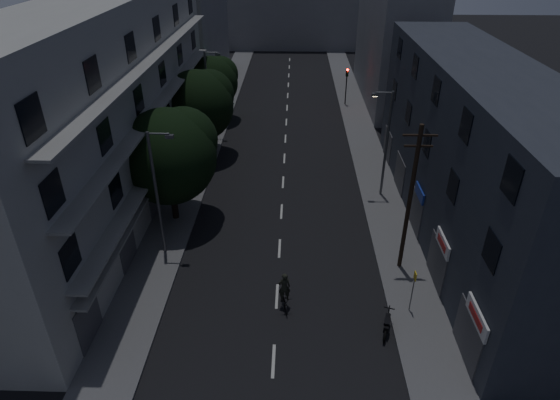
# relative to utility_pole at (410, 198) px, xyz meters

# --- Properties ---
(ground) EXTENTS (160.00, 160.00, 0.00)m
(ground) POSITION_rel_utility_pole_xyz_m (-7.28, 15.71, -4.87)
(ground) COLOR black
(ground) RESTS_ON ground
(sidewalk_left) EXTENTS (3.00, 90.00, 0.15)m
(sidewalk_left) POSITION_rel_utility_pole_xyz_m (-14.78, 15.71, -4.79)
(sidewalk_left) COLOR #565659
(sidewalk_left) RESTS_ON ground
(sidewalk_right) EXTENTS (3.00, 90.00, 0.15)m
(sidewalk_right) POSITION_rel_utility_pole_xyz_m (0.22, 15.71, -4.79)
(sidewalk_right) COLOR #565659
(sidewalk_right) RESTS_ON ground
(lane_markings) EXTENTS (0.15, 60.50, 0.01)m
(lane_markings) POSITION_rel_utility_pole_xyz_m (-7.28, 21.96, -4.86)
(lane_markings) COLOR beige
(lane_markings) RESTS_ON ground
(building_left) EXTENTS (7.00, 36.00, 14.00)m
(building_left) POSITION_rel_utility_pole_xyz_m (-19.25, 8.71, 2.13)
(building_left) COLOR #9D9D98
(building_left) RESTS_ON ground
(building_right) EXTENTS (6.19, 28.00, 11.00)m
(building_right) POSITION_rel_utility_pole_xyz_m (4.72, 4.70, 0.63)
(building_right) COLOR #292E38
(building_right) RESTS_ON ground
(building_far_left) EXTENTS (6.00, 20.00, 16.00)m
(building_far_left) POSITION_rel_utility_pole_xyz_m (-19.28, 38.71, 3.13)
(building_far_left) COLOR slate
(building_far_left) RESTS_ON ground
(building_far_right) EXTENTS (6.00, 20.00, 13.00)m
(building_far_right) POSITION_rel_utility_pole_xyz_m (4.72, 32.71, 1.63)
(building_far_right) COLOR slate
(building_far_right) RESTS_ON ground
(building_far_end) EXTENTS (24.00, 8.00, 10.00)m
(building_far_end) POSITION_rel_utility_pole_xyz_m (-7.28, 60.71, 0.13)
(building_far_end) COLOR slate
(building_far_end) RESTS_ON ground
(tree_near) EXTENTS (6.37, 6.37, 7.86)m
(tree_near) POSITION_rel_utility_pole_xyz_m (-14.59, 5.05, 0.20)
(tree_near) COLOR black
(tree_near) RESTS_ON sidewalk_left
(tree_mid) EXTENTS (6.09, 6.09, 7.49)m
(tree_mid) POSITION_rel_utility_pole_xyz_m (-14.62, 15.75, -0.04)
(tree_mid) COLOR black
(tree_mid) RESTS_ON sidewalk_left
(tree_far) EXTENTS (5.28, 5.28, 6.53)m
(tree_far) POSITION_rel_utility_pole_xyz_m (-14.86, 24.62, -0.63)
(tree_far) COLOR black
(tree_far) RESTS_ON sidewalk_left
(traffic_signal_far_right) EXTENTS (0.28, 0.37, 4.10)m
(traffic_signal_far_right) POSITION_rel_utility_pole_xyz_m (-0.62, 29.75, -1.77)
(traffic_signal_far_right) COLOR black
(traffic_signal_far_right) RESTS_ON sidewalk_right
(traffic_signal_far_left) EXTENTS (0.28, 0.37, 4.10)m
(traffic_signal_far_left) POSITION_rel_utility_pole_xyz_m (-13.74, 30.14, -1.77)
(traffic_signal_far_left) COLOR black
(traffic_signal_far_left) RESTS_ON sidewalk_left
(street_lamp_left_near) EXTENTS (1.51, 0.25, 8.00)m
(street_lamp_left_near) POSITION_rel_utility_pole_xyz_m (-14.35, 1.02, -0.27)
(street_lamp_left_near) COLOR #57595F
(street_lamp_left_near) RESTS_ON sidewalk_left
(street_lamp_right) EXTENTS (1.51, 0.25, 8.00)m
(street_lamp_right) POSITION_rel_utility_pole_xyz_m (0.11, 8.79, -0.27)
(street_lamp_right) COLOR #525559
(street_lamp_right) RESTS_ON sidewalk_right
(street_lamp_left_far) EXTENTS (1.51, 0.25, 8.00)m
(street_lamp_left_far) POSITION_rel_utility_pole_xyz_m (-14.50, 20.15, -0.27)
(street_lamp_left_far) COLOR #54565B
(street_lamp_left_far) RESTS_ON sidewalk_left
(utility_pole) EXTENTS (1.80, 0.24, 9.00)m
(utility_pole) POSITION_rel_utility_pole_xyz_m (0.00, 0.00, 0.00)
(utility_pole) COLOR black
(utility_pole) RESTS_ON sidewalk_right
(bus_stop_sign) EXTENTS (0.06, 0.35, 2.52)m
(bus_stop_sign) POSITION_rel_utility_pole_xyz_m (-0.20, -3.81, -2.98)
(bus_stop_sign) COLOR #595B60
(bus_stop_sign) RESTS_ON sidewalk_right
(motorcycle) EXTENTS (0.75, 1.85, 1.21)m
(motorcycle) POSITION_rel_utility_pole_xyz_m (-1.66, -5.28, -4.39)
(motorcycle) COLOR black
(motorcycle) RESTS_ON ground
(cyclist) EXTENTS (0.97, 1.87, 2.25)m
(cyclist) POSITION_rel_utility_pole_xyz_m (-6.85, -3.59, -4.11)
(cyclist) COLOR black
(cyclist) RESTS_ON ground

